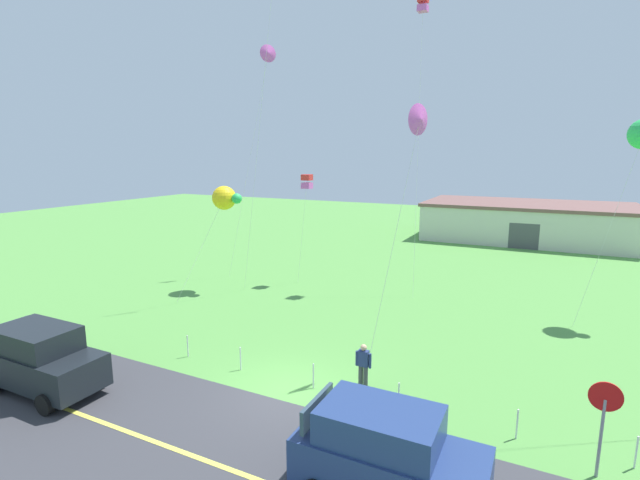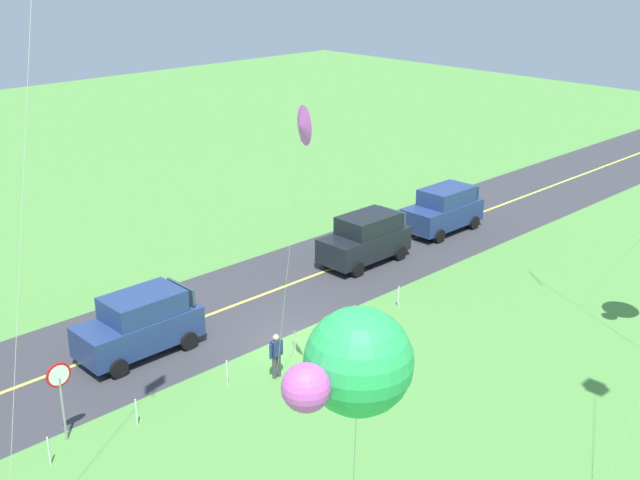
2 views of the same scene
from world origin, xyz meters
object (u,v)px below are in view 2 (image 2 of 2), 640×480
car_parked_west_near (365,238)px  car_suv_foreground (140,324)px  kite_cyan_top (355,364)px  person_adult_near (276,354)px  stop_sign (60,386)px  car_parked_west_far (444,209)px  kite_red_low (302,127)px

car_parked_west_near → car_suv_foreground: bearing=1.8°
kite_cyan_top → car_parked_west_near: bearing=-137.7°
person_adult_near → stop_sign: bearing=-25.7°
car_parked_west_far → kite_red_low: size_ratio=0.45×
stop_sign → person_adult_near: stop_sign is taller
car_parked_west_near → kite_cyan_top: 26.52m
kite_red_low → car_parked_west_near: bearing=-145.3°
kite_cyan_top → kite_red_low: bearing=-129.7°
stop_sign → person_adult_near: (-6.87, 1.57, -0.94)m
car_parked_west_far → kite_cyan_top: kite_cyan_top is taller
car_suv_foreground → kite_cyan_top: kite_cyan_top is taller
car_parked_west_near → kite_red_low: (10.75, 7.44, 7.98)m
car_parked_west_far → kite_red_low: kite_red_low is taller
car_suv_foreground → kite_cyan_top: (6.66, 16.70, 7.74)m
car_suv_foreground → car_parked_west_far: (-18.06, -0.52, 0.00)m
car_parked_west_far → stop_sign: bearing=9.0°
car_suv_foreground → stop_sign: stop_sign is taller
car_parked_west_near → stop_sign: 16.98m
stop_sign → car_parked_west_near: bearing=-168.3°
stop_sign → car_parked_west_far: bearing=-171.0°
stop_sign → car_suv_foreground: bearing=-145.9°
person_adult_near → kite_red_low: bearing=54.9°
car_parked_west_near → kite_red_low: size_ratio=0.45×
stop_sign → kite_cyan_top: kite_cyan_top is taller
kite_red_low → kite_cyan_top: bearing=50.3°
car_parked_west_near → person_adult_near: car_parked_west_near is taller
car_suv_foreground → car_parked_west_near: (-12.10, -0.37, 0.00)m
car_parked_west_far → kite_red_low: (16.71, 7.58, 7.98)m
stop_sign → kite_cyan_top: (2.14, 13.64, 7.09)m
car_parked_west_far → person_adult_near: car_parked_west_far is taller
car_parked_west_far → person_adult_near: bearing=18.1°
kite_red_low → stop_sign: bearing=-34.3°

